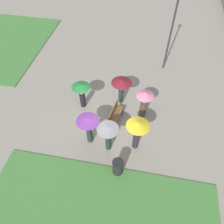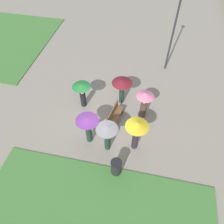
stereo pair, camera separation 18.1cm
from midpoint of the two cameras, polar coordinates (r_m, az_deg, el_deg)
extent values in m
plane|color=gray|center=(12.01, -1.29, -4.02)|extent=(90.00, 90.00, 0.00)
cube|color=brown|center=(11.85, 1.07, -1.64)|extent=(1.93, 0.73, 0.05)
cube|color=brown|center=(11.70, 0.26, -0.62)|extent=(1.87, 0.37, 0.45)
cube|color=#383D42|center=(11.57, -0.46, -5.37)|extent=(0.14, 0.39, 0.40)
cube|color=#383D42|center=(12.54, 2.44, 0.53)|extent=(0.14, 0.39, 0.40)
cylinder|color=#2D2D30|center=(14.72, 15.73, 18.11)|extent=(0.12, 0.12, 4.70)
cylinder|color=#232326|center=(10.27, 1.63, -14.31)|extent=(0.49, 0.49, 0.92)
cylinder|color=black|center=(9.85, 1.69, -13.11)|extent=(0.52, 0.52, 0.03)
cylinder|color=#1E3328|center=(10.87, -0.72, -7.82)|extent=(0.32, 0.32, 1.04)
sphere|color=#997051|center=(10.34, -0.76, -5.96)|extent=(0.21, 0.21, 0.21)
cylinder|color=#4C4C4F|center=(10.11, -0.77, -5.07)|extent=(0.02, 0.02, 0.35)
cone|color=gray|center=(9.89, -0.79, -4.17)|extent=(1.05, 1.05, 0.19)
cylinder|color=#1E3328|center=(12.92, 2.90, 4.25)|extent=(0.40, 0.40, 0.95)
sphere|color=beige|center=(12.52, 3.00, 6.08)|extent=(0.19, 0.19, 0.19)
cylinder|color=#4C4C4F|center=(12.33, 3.05, 7.00)|extent=(0.02, 0.02, 0.35)
cone|color=maroon|center=(12.14, 3.11, 7.98)|extent=(1.16, 1.16, 0.22)
cylinder|color=#2D2333|center=(10.91, 6.50, -7.35)|extent=(0.42, 0.42, 1.18)
sphere|color=brown|center=(10.32, 6.84, -5.24)|extent=(0.23, 0.23, 0.23)
cylinder|color=#4C4C4F|center=(10.09, 6.99, -4.31)|extent=(0.02, 0.02, 0.35)
cone|color=gold|center=(9.85, 7.16, -3.27)|extent=(1.10, 1.10, 0.26)
cylinder|color=black|center=(12.80, -7.12, 3.29)|extent=(0.35, 0.35, 0.95)
sphere|color=beige|center=(12.39, -7.37, 5.11)|extent=(0.20, 0.20, 0.20)
cylinder|color=#4C4C4F|center=(12.21, -7.50, 6.02)|extent=(0.02, 0.02, 0.35)
cone|color=#237A38|center=(12.02, -7.63, 6.93)|extent=(1.03, 1.03, 0.18)
cylinder|color=#1E3328|center=(11.16, -5.57, -5.68)|extent=(0.35, 0.35, 1.08)
sphere|color=brown|center=(10.64, -5.83, -3.72)|extent=(0.21, 0.21, 0.21)
cylinder|color=#4C4C4F|center=(10.42, -5.95, -2.80)|extent=(0.02, 0.02, 0.35)
cone|color=#703389|center=(10.20, -6.08, -1.84)|extent=(1.11, 1.11, 0.21)
cylinder|color=#47382D|center=(12.29, 8.56, 0.64)|extent=(0.42, 0.42, 1.00)
sphere|color=#997051|center=(11.84, 8.89, 2.54)|extent=(0.20, 0.20, 0.20)
cylinder|color=#4C4C4F|center=(11.64, 9.05, 3.47)|extent=(0.02, 0.02, 0.35)
cone|color=pink|center=(11.43, 9.23, 4.47)|extent=(0.95, 0.95, 0.24)
camera|label=1|loc=(0.09, -89.56, 0.52)|focal=35.00mm
camera|label=2|loc=(0.09, 90.44, -0.52)|focal=35.00mm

